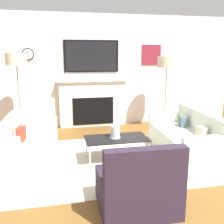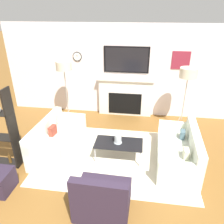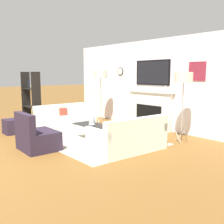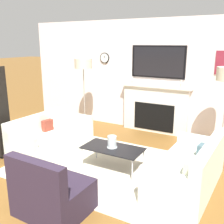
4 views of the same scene
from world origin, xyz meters
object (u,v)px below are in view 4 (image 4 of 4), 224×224
couch_left (51,139)px  hurricane_candle (112,142)px  couch_right (190,171)px  armchair (52,194)px  floor_lamp_left (83,65)px  coffee_table (113,149)px

couch_left → hurricane_candle: (1.41, -0.03, 0.20)m
couch_right → hurricane_candle: (-1.32, -0.03, 0.22)m
armchair → floor_lamp_left: size_ratio=0.50×
armchair → coffee_table: size_ratio=0.85×
armchair → floor_lamp_left: floor_lamp_left is taller
couch_left → floor_lamp_left: size_ratio=0.95×
armchair → coffee_table: armchair is taller
couch_right → coffee_table: (-1.30, -0.04, 0.10)m
hurricane_candle → coffee_table: bearing=-29.3°
couch_right → floor_lamp_left: 3.64m
armchair → hurricane_candle: armchair is taller
hurricane_candle → floor_lamp_left: bearing=136.5°
couch_left → armchair: 2.00m
couch_right → floor_lamp_left: bearing=152.5°
coffee_table → hurricane_candle: bearing=150.7°
armchair → coffee_table: 1.46m
couch_left → hurricane_candle: size_ratio=8.22×
armchair → floor_lamp_left: bearing=117.7°
floor_lamp_left → armchair: bearing=-62.3°
couch_left → coffee_table: size_ratio=1.63×
couch_right → coffee_table: couch_right is taller
couch_right → coffee_table: size_ratio=1.64×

